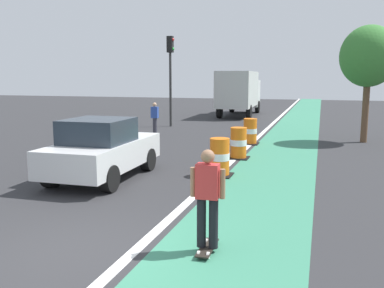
% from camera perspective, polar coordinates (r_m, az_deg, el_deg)
% --- Properties ---
extents(ground_plane, '(100.00, 100.00, 0.00)m').
position_cam_1_polar(ground_plane, '(7.28, -15.53, -13.99)').
color(ground_plane, '#2D2D30').
extents(bike_lane_strip, '(2.50, 80.00, 0.01)m').
position_cam_1_polar(bike_lane_strip, '(17.87, 12.72, -0.22)').
color(bike_lane_strip, '#387F60').
rests_on(bike_lane_strip, ground).
extents(lane_divider_stripe, '(0.20, 80.00, 0.01)m').
position_cam_1_polar(lane_divider_stripe, '(18.04, 7.97, 0.01)').
color(lane_divider_stripe, silver).
rests_on(lane_divider_stripe, ground).
extents(skateboarder_on_lane, '(0.57, 0.81, 1.69)m').
position_cam_1_polar(skateboarder_on_lane, '(6.75, 2.13, -7.27)').
color(skateboarder_on_lane, black).
rests_on(skateboarder_on_lane, ground).
extents(parked_sedan_nearest, '(1.98, 4.14, 1.70)m').
position_cam_1_polar(parked_sedan_nearest, '(11.90, -12.12, -0.72)').
color(parked_sedan_nearest, silver).
rests_on(parked_sedan_nearest, ground).
extents(traffic_barrel_front, '(0.73, 0.73, 1.09)m').
position_cam_1_polar(traffic_barrel_front, '(12.08, 3.77, -1.85)').
color(traffic_barrel_front, orange).
rests_on(traffic_barrel_front, ground).
extents(traffic_barrel_mid, '(0.73, 0.73, 1.09)m').
position_cam_1_polar(traffic_barrel_mid, '(14.72, 6.32, 0.09)').
color(traffic_barrel_mid, orange).
rests_on(traffic_barrel_mid, ground).
extents(traffic_barrel_back, '(0.73, 0.73, 1.09)m').
position_cam_1_polar(traffic_barrel_back, '(17.97, 7.89, 1.67)').
color(traffic_barrel_back, orange).
rests_on(traffic_barrel_back, ground).
extents(delivery_truck_down_block, '(2.55, 7.67, 3.23)m').
position_cam_1_polar(delivery_truck_down_block, '(31.34, 6.46, 7.21)').
color(delivery_truck_down_block, beige).
rests_on(delivery_truck_down_block, ground).
extents(traffic_light_corner, '(0.41, 0.32, 5.10)m').
position_cam_1_polar(traffic_light_corner, '(24.25, -2.95, 10.66)').
color(traffic_light_corner, '#2D2D2D').
rests_on(traffic_light_corner, ground).
extents(pedestrian_crossing, '(0.34, 0.20, 1.61)m').
position_cam_1_polar(pedestrian_crossing, '(20.48, -5.08, 3.55)').
color(pedestrian_crossing, '#33333D').
rests_on(pedestrian_crossing, ground).
extents(street_tree_sidewalk, '(2.40, 2.40, 5.00)m').
position_cam_1_polar(street_tree_sidewalk, '(19.66, 22.87, 10.84)').
color(street_tree_sidewalk, brown).
rests_on(street_tree_sidewalk, ground).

